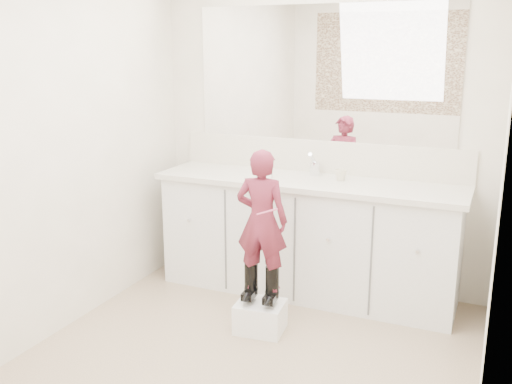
% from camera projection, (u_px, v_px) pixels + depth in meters
% --- Properties ---
extents(floor, '(3.00, 3.00, 0.00)m').
position_uv_depth(floor, '(238.00, 370.00, 3.33)').
color(floor, '#826855').
rests_on(floor, ground).
extents(wall_back, '(2.60, 0.00, 2.60)m').
position_uv_depth(wall_back, '(321.00, 132.00, 4.36)').
color(wall_back, beige).
rests_on(wall_back, floor).
extents(wall_front, '(2.60, 0.00, 2.60)m').
position_uv_depth(wall_front, '(18.00, 265.00, 1.70)').
color(wall_front, beige).
rests_on(wall_front, floor).
extents(wall_left, '(0.00, 3.00, 3.00)m').
position_uv_depth(wall_left, '(47.00, 152.00, 3.54)').
color(wall_left, beige).
rests_on(wall_left, floor).
extents(wall_right, '(0.00, 3.00, 3.00)m').
position_uv_depth(wall_right, '(500.00, 194.00, 2.52)').
color(wall_right, beige).
rests_on(wall_right, floor).
extents(vanity_cabinet, '(2.20, 0.55, 0.85)m').
position_uv_depth(vanity_cabinet, '(307.00, 239.00, 4.31)').
color(vanity_cabinet, silver).
rests_on(vanity_cabinet, floor).
extents(countertop, '(2.28, 0.58, 0.04)m').
position_uv_depth(countertop, '(308.00, 182.00, 4.19)').
color(countertop, beige).
rests_on(countertop, vanity_cabinet).
extents(backsplash, '(2.28, 0.03, 0.25)m').
position_uv_depth(backsplash, '(320.00, 156.00, 4.39)').
color(backsplash, beige).
rests_on(backsplash, countertop).
extents(mirror, '(2.00, 0.02, 1.00)m').
position_uv_depth(mirror, '(322.00, 74.00, 4.24)').
color(mirror, white).
rests_on(mirror, wall_back).
extents(dot_panel, '(2.00, 0.01, 1.20)m').
position_uv_depth(dot_panel, '(4.00, 113.00, 1.60)').
color(dot_panel, '#472819').
rests_on(dot_panel, wall_front).
extents(faucet, '(0.08, 0.08, 0.10)m').
position_uv_depth(faucet, '(315.00, 169.00, 4.31)').
color(faucet, silver).
rests_on(faucet, countertop).
extents(cup, '(0.10, 0.10, 0.08)m').
position_uv_depth(cup, '(341.00, 175.00, 4.14)').
color(cup, beige).
rests_on(cup, countertop).
extents(soap_bottle, '(0.10, 0.10, 0.19)m').
position_uv_depth(soap_bottle, '(267.00, 165.00, 4.23)').
color(soap_bottle, white).
rests_on(soap_bottle, countertop).
extents(step_stool, '(0.33, 0.29, 0.20)m').
position_uv_depth(step_stool, '(260.00, 317.00, 3.77)').
color(step_stool, white).
rests_on(step_stool, floor).
extents(boot_left, '(0.11, 0.18, 0.26)m').
position_uv_depth(boot_left, '(251.00, 282.00, 3.77)').
color(boot_left, black).
rests_on(boot_left, step_stool).
extents(boot_right, '(0.11, 0.18, 0.26)m').
position_uv_depth(boot_right, '(272.00, 285.00, 3.71)').
color(boot_right, black).
rests_on(boot_right, step_stool).
extents(toddler, '(0.36, 0.25, 0.92)m').
position_uv_depth(toddler, '(262.00, 220.00, 3.63)').
color(toddler, '#A9344A').
rests_on(toddler, step_stool).
extents(toothbrush, '(0.14, 0.03, 0.06)m').
position_uv_depth(toothbrush, '(267.00, 212.00, 3.51)').
color(toothbrush, '#DD567F').
rests_on(toothbrush, toddler).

